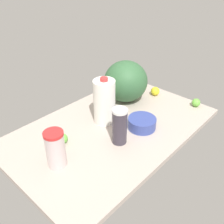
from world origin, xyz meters
TOP-DOWN VIEW (x-y plane):
  - countertop at (0.00, 0.00)cm, footprint 120.00×76.00cm
  - tumbler_cup at (-40.25, -1.83)cm, footprint 9.27×9.27cm
  - milk_jug at (1.37, 7.23)cm, footprint 12.64×12.64cm
  - shaker_bottle at (-7.50, -12.22)cm, footprint 8.05×8.05cm
  - watermelon at (30.05, 15.31)cm, footprint 28.93×28.93cm
  - mixing_bowl at (10.92, -13.28)cm, footprint 16.23×16.23cm
  - lime_far_back at (54.29, -24.96)cm, footprint 5.42×5.42cm
  - lemon_by_jug at (49.07, 3.65)cm, footprint 6.09×6.09cm
  - lime_near_front at (-28.41, 9.21)cm, footprint 5.31×5.31cm

SIDE VIEW (x-z plane):
  - countertop at x=0.00cm, z-range 0.00..3.00cm
  - lime_near_front at x=-28.41cm, z-range 3.00..8.31cm
  - lime_far_back at x=54.29cm, z-range 3.00..8.42cm
  - lemon_by_jug at x=49.07cm, z-range 3.00..9.09cm
  - mixing_bowl at x=10.92cm, z-range 3.00..9.27cm
  - tumbler_cup at x=-40.25cm, z-range 3.04..21.97cm
  - shaker_bottle at x=-7.50cm, z-range 3.04..23.28cm
  - milk_jug at x=1.37cm, z-range 2.22..30.51cm
  - watermelon at x=30.05cm, z-range 3.00..30.28cm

